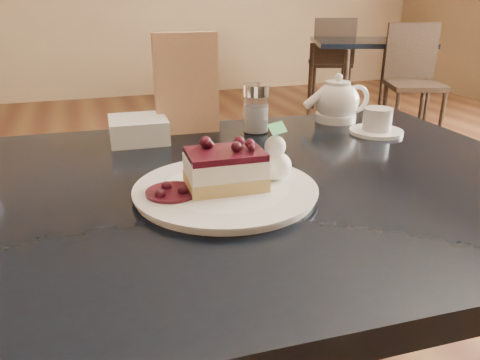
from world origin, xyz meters
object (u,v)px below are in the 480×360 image
object	(u,v)px
main_table	(219,225)
dessert_plate	(226,190)
cheesecake_slice	(225,169)
tea_set	(344,106)
bg_table_far_right	(363,113)

from	to	relation	value
main_table	dessert_plate	distance (m)	0.10
main_table	dessert_plate	xyz separation A→B (m)	(-0.00, -0.05, 0.09)
cheesecake_slice	tea_set	world-z (taller)	tea_set
main_table	bg_table_far_right	size ratio (longest dim) A/B	0.74
dessert_plate	cheesecake_slice	bearing A→B (deg)	0.00
dessert_plate	bg_table_far_right	size ratio (longest dim) A/B	0.17
main_table	bg_table_far_right	bearing A→B (deg)	55.17
dessert_plate	bg_table_far_right	distance (m)	3.72
main_table	bg_table_far_right	xyz separation A→B (m)	(2.21, 2.86, -0.61)
bg_table_far_right	dessert_plate	bearing A→B (deg)	-106.51
cheesecake_slice	bg_table_far_right	bearing A→B (deg)	55.62
dessert_plate	tea_set	size ratio (longest dim) A/B	1.16
main_table	cheesecake_slice	world-z (taller)	cheesecake_slice
cheesecake_slice	bg_table_far_right	world-z (taller)	cheesecake_slice
dessert_plate	bg_table_far_right	xyz separation A→B (m)	(2.21, 2.91, -0.70)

